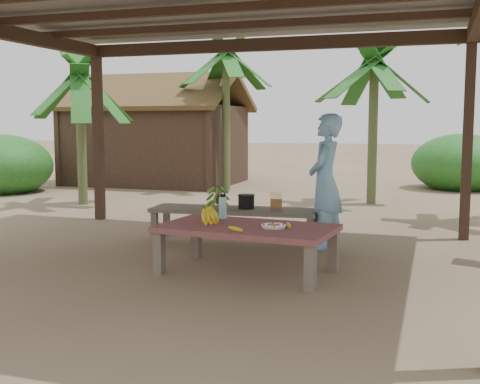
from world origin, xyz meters
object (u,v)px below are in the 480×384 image
(ripe_banana_bunch, at_px, (204,214))
(plate, at_px, (274,226))
(water_flask, at_px, (223,207))
(work_table, at_px, (247,232))
(cooking_pot, at_px, (246,202))
(woman, at_px, (325,181))
(bench, at_px, (234,213))

(ripe_banana_bunch, relative_size, plate, 1.24)
(water_flask, bearing_deg, ripe_banana_bunch, -105.83)
(work_table, bearing_deg, plate, -1.89)
(work_table, bearing_deg, ripe_banana_bunch, -179.77)
(water_flask, bearing_deg, work_table, -42.96)
(work_table, height_order, ripe_banana_bunch, ripe_banana_bunch)
(work_table, xyz_separation_m, cooking_pot, (-0.49, 1.53, 0.10))
(water_flask, relative_size, cooking_pot, 1.50)
(work_table, height_order, water_flask, water_flask)
(ripe_banana_bunch, xyz_separation_m, water_flask, (0.09, 0.33, 0.04))
(woman, bearing_deg, work_table, -15.56)
(water_flask, height_order, woman, woman)
(water_flask, xyz_separation_m, cooking_pot, (-0.09, 1.16, -0.09))
(water_flask, bearing_deg, woman, 49.65)
(work_table, xyz_separation_m, plate, (0.30, -0.04, 0.08))
(woman, bearing_deg, water_flask, -35.67)
(ripe_banana_bunch, height_order, woman, woman)
(bench, height_order, cooking_pot, cooking_pot)
(plate, xyz_separation_m, cooking_pot, (-0.79, 1.57, 0.02))
(bench, distance_m, ripe_banana_bunch, 1.47)
(bench, height_order, ripe_banana_bunch, ripe_banana_bunch)
(water_flask, bearing_deg, cooking_pot, 94.27)
(bench, xyz_separation_m, cooking_pot, (0.16, 0.04, 0.14))
(cooking_pot, xyz_separation_m, woman, (1.04, -0.03, 0.30))
(bench, bearing_deg, work_table, -71.32)
(plate, height_order, cooking_pot, cooking_pot)
(ripe_banana_bunch, bearing_deg, work_table, -5.21)
(work_table, relative_size, ripe_banana_bunch, 6.08)
(plate, height_order, water_flask, water_flask)
(ripe_banana_bunch, relative_size, water_flask, 0.98)
(work_table, relative_size, woman, 1.12)
(ripe_banana_bunch, height_order, cooking_pot, ripe_banana_bunch)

